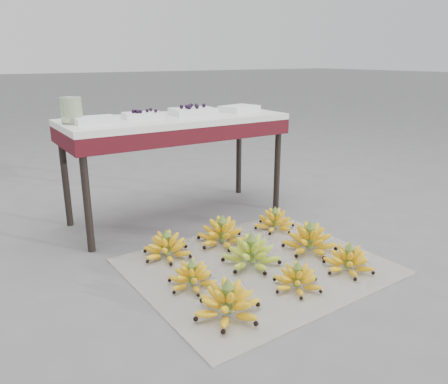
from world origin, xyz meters
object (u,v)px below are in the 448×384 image
bunch_front_right (348,261)px  bunch_mid_right (310,240)px  bunch_mid_center (251,254)px  vendor_table (175,129)px  bunch_front_center (297,279)px  bunch_back_left (167,248)px  newspaper_mat (257,266)px  bunch_back_center (222,234)px  tray_far_left (95,120)px  tray_right (193,111)px  tray_far_right (239,109)px  bunch_back_right (275,221)px  bunch_front_left (228,303)px  glass_jar (71,110)px  bunch_mid_left (192,277)px  tray_left (143,115)px

bunch_front_right → bunch_mid_right: 0.29m
bunch_mid_center → vendor_table: size_ratio=0.25×
bunch_front_center → bunch_back_left: bearing=134.5°
newspaper_mat → bunch_front_right: size_ratio=3.74×
bunch_back_center → bunch_front_right: bearing=-62.2°
bunch_back_center → tray_far_left: (-0.53, 0.53, 0.64)m
bunch_back_center → tray_right: 0.87m
tray_far_left → tray_far_right: tray_far_right is taller
bunch_back_right → tray_far_right: (0.10, 0.55, 0.65)m
bunch_front_left → glass_jar: size_ratio=2.34×
bunch_mid_left → bunch_back_center: 0.52m
bunch_back_left → tray_left: 0.87m
bunch_front_right → bunch_back_right: bunch_front_right is taller
bunch_front_center → vendor_table: vendor_table is taller
bunch_front_right → vendor_table: (-0.37, 1.19, 0.55)m
tray_far_right → glass_jar: size_ratio=1.92×
bunch_back_left → tray_far_right: bearing=48.3°
vendor_table → tray_far_left: tray_far_left is taller
bunch_front_right → bunch_mid_left: (-0.75, 0.29, -0.00)m
bunch_front_center → glass_jar: glass_jar is taller
bunch_back_left → tray_right: size_ratio=1.13×
tray_far_left → glass_jar: size_ratio=1.60×
bunch_back_left → bunch_front_right: bearing=-26.6°
bunch_mid_center → bunch_back_left: (-0.33, 0.32, -0.01)m
bunch_mid_left → glass_jar: 1.20m
bunch_back_right → tray_left: size_ratio=1.15×
bunch_back_right → vendor_table: size_ratio=0.20×
newspaper_mat → vendor_table: vendor_table is taller
bunch_back_center → tray_right: size_ratio=1.05×
bunch_back_center → glass_jar: size_ratio=2.06×
newspaper_mat → tray_left: size_ratio=4.98×
bunch_mid_right → bunch_front_center: bearing=-138.9°
bunch_mid_right → tray_right: tray_right is taller
bunch_mid_center → tray_right: tray_right is taller
tray_far_right → bunch_front_center: bearing=-111.9°
newspaper_mat → bunch_mid_center: size_ratio=3.46×
tray_far_left → tray_right: tray_right is taller
bunch_front_center → bunch_front_right: size_ratio=0.86×
tray_far_left → bunch_front_center: bearing=-64.8°
bunch_back_center → tray_far_left: size_ratio=1.29×
bunch_mid_center → bunch_back_center: 0.31m
tray_left → tray_right: bearing=-2.1°
bunch_front_left → vendor_table: (0.38, 1.21, 0.54)m
bunch_back_right → glass_jar: size_ratio=1.93×
vendor_table → bunch_front_center: bearing=-88.9°
bunch_mid_right → bunch_mid_center: bearing=176.6°
bunch_front_right → bunch_mid_right: bunch_mid_right is taller
bunch_back_center → tray_left: bearing=109.0°
bunch_back_left → tray_left: bearing=92.5°
tray_far_left → tray_far_right: size_ratio=0.83×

